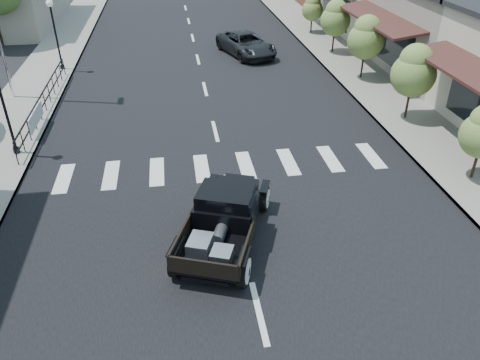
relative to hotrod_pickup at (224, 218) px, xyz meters
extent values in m
plane|color=black|center=(0.47, 0.17, -0.80)|extent=(120.00, 120.00, 0.00)
cube|color=black|center=(0.47, 15.17, -0.79)|extent=(14.00, 80.00, 0.02)
cube|color=gray|center=(-8.03, 15.17, -0.72)|extent=(3.00, 80.00, 0.15)
cube|color=gray|center=(8.97, 15.17, -0.72)|extent=(3.00, 80.00, 0.15)
cube|color=gray|center=(15.47, 13.17, 1.45)|extent=(10.00, 9.00, 4.50)
imported|color=black|center=(3.47, 17.70, -0.13)|extent=(3.59, 5.24, 1.33)
camera|label=1|loc=(-1.12, -10.44, 7.66)|focal=35.00mm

